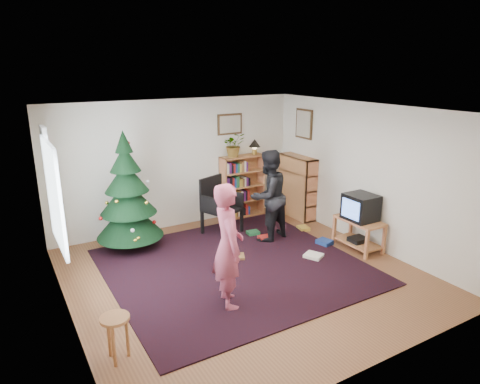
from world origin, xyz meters
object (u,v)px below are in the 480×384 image
person_by_chair (268,196)px  potted_plant (234,145)px  bookshelf_right (297,186)px  tv_stand (359,232)px  christmas_tree (128,201)px  picture_back (230,124)px  table_lamp (255,144)px  stool (115,327)px  person_standing (228,246)px  crt_tv (361,207)px  armchair (219,203)px  bookshelf_back (242,185)px  picture_right (304,124)px

person_by_chair → potted_plant: size_ratio=3.41×
bookshelf_right → tv_stand: (-0.12, -1.91, -0.34)m
christmas_tree → person_by_chair: christmas_tree is taller
bookshelf_right → person_by_chair: size_ratio=0.78×
picture_back → table_lamp: size_ratio=1.71×
picture_back → bookshelf_right: size_ratio=0.42×
stool → person_by_chair: size_ratio=0.32×
person_by_chair → person_standing: bearing=29.8°
stool → potted_plant: bearing=44.8°
crt_tv → table_lamp: 2.69m
potted_plant → armchair: bearing=-138.7°
stool → bookshelf_back: bearing=43.2°
bookshelf_back → person_standing: 3.56m
table_lamp → picture_right: bearing=-36.0°
table_lamp → potted_plant: bearing=-180.0°
bookshelf_back → person_standing: person_standing is taller
picture_right → potted_plant: 1.49m
christmas_tree → potted_plant: 2.49m
person_standing → potted_plant: 3.52m
crt_tv → potted_plant: bearing=112.6°
picture_back → crt_tv: 3.10m
tv_stand → table_lamp: size_ratio=2.61×
bookshelf_back → christmas_tree: bearing=-169.7°
person_by_chair → table_lamp: size_ratio=5.22×
christmas_tree → bookshelf_right: (3.53, -0.15, -0.20)m
christmas_tree → bookshelf_right: 3.54m
stool → person_by_chair: bearing=30.9°
bookshelf_back → person_by_chair: person_by_chair is taller
stool → person_standing: size_ratio=0.31×
picture_right → person_standing: bearing=-142.4°
tv_stand → person_standing: (-2.82, -0.43, 0.52)m
christmas_tree → stool: (-1.01, -2.88, -0.46)m
tv_stand → person_standing: size_ratio=0.50×
picture_right → crt_tv: 2.28m
picture_right → bookshelf_back: bearing=152.0°
tv_stand → person_standing: 2.90m
picture_right → tv_stand: bearing=-97.5°
bookshelf_right → person_standing: 3.77m
crt_tv → christmas_tree: bearing=148.7°
christmas_tree → armchair: (1.69, -0.12, -0.28)m
christmas_tree → picture_back: bearing=14.3°
bookshelf_right → stool: size_ratio=2.45×
picture_back → bookshelf_right: 1.91m
picture_back → person_standing: bearing=-119.5°
picture_back → stool: (-3.35, -3.48, -1.54)m
table_lamp → christmas_tree: bearing=-170.8°
crt_tv → stool: size_ratio=0.96×
bookshelf_right → tv_stand: size_ratio=1.55×
bookshelf_back → tv_stand: bookshelf_back is taller
picture_back → person_standing: picture_back is taller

